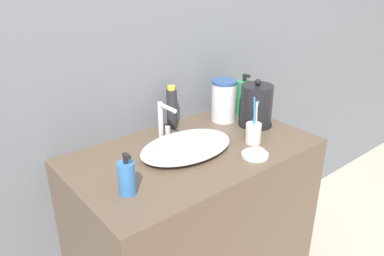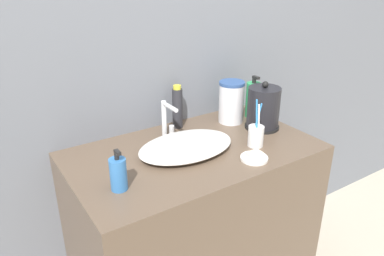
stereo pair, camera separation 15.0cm
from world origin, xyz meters
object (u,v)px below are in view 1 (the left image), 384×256
Objects in this scene: faucet at (163,119)px; toothbrush_cup at (253,132)px; electric_kettle at (256,107)px; shampoo_bottle at (172,108)px; mouthwash_bottle at (127,178)px; water_pitcher at (224,101)px; lotion_bottle at (243,97)px.

toothbrush_cup is (0.27, -0.28, -0.04)m from faucet.
electric_kettle is at bearing -20.54° from faucet.
faucet is at bearing -145.47° from shampoo_bottle.
toothbrush_cup is (-0.15, -0.12, -0.04)m from electric_kettle.
faucet reaches higher than mouthwash_bottle.
toothbrush_cup reaches higher than water_pitcher.
faucet is 0.48m from lotion_bottle.
electric_kettle is 1.07× the size of toothbrush_cup.
toothbrush_cup is 0.33m from lotion_bottle.
faucet is 0.78× the size of lotion_bottle.
faucet is at bearing 38.85° from mouthwash_bottle.
shampoo_bottle is 0.56m from mouthwash_bottle.
water_pitcher is at bearing 177.74° from lotion_bottle.
toothbrush_cup is at bearing -128.84° from lotion_bottle.
lotion_bottle is 0.13m from water_pitcher.
electric_kettle is 1.10× the size of shampoo_bottle.
electric_kettle is 0.78m from mouthwash_bottle.
faucet is 0.73× the size of electric_kettle.
toothbrush_cup is at bearing -46.63° from faucet.
water_pitcher is at bearing 20.71° from mouthwash_bottle.
lotion_bottle is at bearing 17.27° from mouthwash_bottle.
shampoo_bottle is at bearing 37.98° from mouthwash_bottle.
electric_kettle reaches higher than faucet.
shampoo_bottle is (-0.33, 0.22, 0.01)m from electric_kettle.
mouthwash_bottle is at bearing -162.73° from lotion_bottle.
toothbrush_cup is 0.39m from shampoo_bottle.
water_pitcher is (0.25, -0.08, 0.00)m from shampoo_bottle.
toothbrush_cup is at bearing -106.17° from water_pitcher.
lotion_bottle is 0.39m from shampoo_bottle.
mouthwash_bottle is 0.74m from water_pitcher.
shampoo_bottle reaches higher than mouthwash_bottle.
water_pitcher is at bearing 118.83° from electric_kettle.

